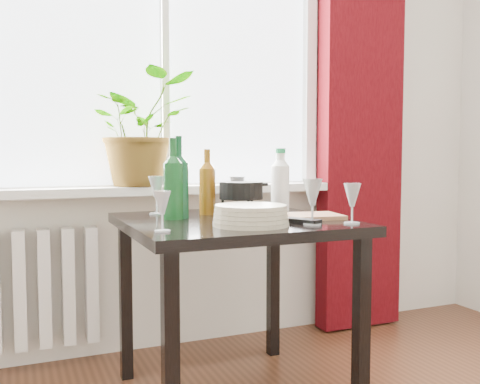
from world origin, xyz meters
name	(u,v)px	position (x,y,z in m)	size (l,w,h in m)	color
window	(163,34)	(0.00, 2.22, 1.60)	(1.72, 0.08, 1.62)	white
windowsill	(169,189)	(0.00, 2.15, 0.82)	(1.72, 0.20, 0.04)	white
curtain	(361,102)	(1.12, 2.12, 1.30)	(0.50, 0.12, 2.56)	#390509
radiator	(7,291)	(-0.75, 2.18, 0.38)	(0.80, 0.10, 0.55)	white
table	(233,242)	(0.10, 1.55, 0.65)	(0.85, 0.85, 0.74)	black
potted_plant	(140,129)	(-0.13, 2.17, 1.12)	(0.50, 0.43, 0.56)	#377820
wine_bottle_left	(173,178)	(-0.12, 1.64, 0.91)	(0.08, 0.08, 0.33)	#0D4418
wine_bottle_right	(179,177)	(-0.09, 1.66, 0.91)	(0.08, 0.08, 0.34)	#0C4021
bottle_amber	(207,181)	(0.06, 1.75, 0.88)	(0.07, 0.07, 0.29)	brown
cleaning_bottle	(280,179)	(0.41, 1.74, 0.89)	(0.08, 0.08, 0.29)	white
wineglass_front_right	(312,201)	(0.30, 1.27, 0.83)	(0.07, 0.07, 0.17)	#B0B9BE
wineglass_far_right	(352,203)	(0.45, 1.23, 0.82)	(0.07, 0.07, 0.16)	#AFB7BD
wineglass_back_center	(237,194)	(0.21, 1.76, 0.82)	(0.07, 0.07, 0.17)	silver
wineglass_back_left	(157,195)	(-0.14, 1.83, 0.83)	(0.07, 0.07, 0.17)	silver
wineglass_front_left	(162,211)	(-0.26, 1.30, 0.81)	(0.06, 0.06, 0.14)	silver
plate_stack	(251,215)	(0.08, 1.33, 0.78)	(0.28, 0.28, 0.07)	beige
fondue_pot	(241,198)	(0.18, 1.65, 0.81)	(0.21, 0.18, 0.14)	black
tv_remote	(299,221)	(0.28, 1.33, 0.75)	(0.05, 0.18, 0.02)	black
cutting_board	(303,216)	(0.37, 1.45, 0.75)	(0.30, 0.19, 0.02)	#986844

